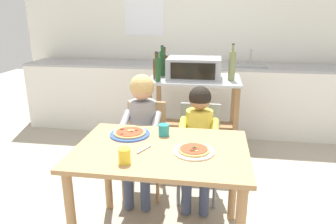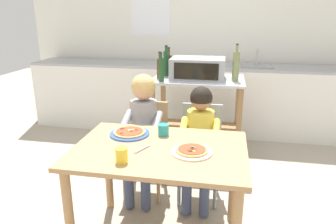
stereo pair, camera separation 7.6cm
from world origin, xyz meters
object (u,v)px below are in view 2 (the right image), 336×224
at_px(bottle_slim_sauce, 166,63).
at_px(child_in_yellow_shirt, 200,133).
at_px(kitchen_island_cart, 197,105).
at_px(dining_chair_left, 147,141).
at_px(bottle_tall_green_wine, 160,68).
at_px(drinking_cup_yellow, 122,155).
at_px(bottle_dark_olive_oil, 161,69).
at_px(bottle_squat_spirits, 169,64).
at_px(child_in_grey_shirt, 143,122).
at_px(bottle_brown_beer, 236,66).
at_px(drinking_cup_teal, 163,130).
at_px(pizza_plate_white, 192,151).
at_px(serving_spoon, 142,149).
at_px(toaster_oven, 198,68).
at_px(pizza_plate_blue_rimmed, 130,133).
at_px(dining_chair_right, 200,145).
at_px(dining_table, 160,164).

relative_size(bottle_slim_sauce, child_in_yellow_shirt, 0.33).
height_order(kitchen_island_cart, dining_chair_left, kitchen_island_cart).
bearing_deg(bottle_tall_green_wine, drinking_cup_yellow, -86.06).
height_order(child_in_yellow_shirt, drinking_cup_yellow, child_in_yellow_shirt).
bearing_deg(bottle_tall_green_wine, bottle_dark_olive_oil, -73.16).
bearing_deg(bottle_squat_spirits, bottle_slim_sauce, -92.82).
bearing_deg(child_in_grey_shirt, bottle_brown_beer, 47.81).
bearing_deg(child_in_yellow_shirt, drinking_cup_teal, -126.07).
bearing_deg(drinking_cup_yellow, bottle_squat_spirits, 92.10).
height_order(pizza_plate_white, serving_spoon, pizza_plate_white).
bearing_deg(toaster_oven, pizza_plate_blue_rimmed, -106.37).
relative_size(child_in_yellow_shirt, serving_spoon, 7.07).
bearing_deg(child_in_yellow_shirt, bottle_squat_spirits, 112.52).
bearing_deg(kitchen_island_cart, dining_chair_left, -115.31).
xyz_separation_m(pizza_plate_blue_rimmed, serving_spoon, (0.16, -0.24, -0.01)).
xyz_separation_m(bottle_squat_spirits, dining_chair_right, (0.46, -0.98, -0.53)).
bearing_deg(drinking_cup_yellow, dining_chair_right, 66.75).
relative_size(bottle_dark_olive_oil, serving_spoon, 2.09).
distance_m(bottle_dark_olive_oil, dining_table, 1.31).
xyz_separation_m(bottle_dark_olive_oil, pizza_plate_white, (0.46, -1.26, -0.28)).
xyz_separation_m(toaster_oven, dining_chair_left, (-0.37, -0.78, -0.53)).
relative_size(dining_chair_right, serving_spoon, 5.79).
bearing_deg(child_in_grey_shirt, serving_spoon, -75.10).
distance_m(kitchen_island_cart, dining_chair_left, 0.88).
distance_m(kitchen_island_cart, child_in_yellow_shirt, 0.92).
xyz_separation_m(child_in_grey_shirt, child_in_yellow_shirt, (0.48, -0.01, -0.06)).
bearing_deg(bottle_squat_spirits, pizza_plate_blue_rimmed, -90.70).
bearing_deg(child_in_grey_shirt, bottle_squat_spirits, 89.08).
relative_size(bottle_brown_beer, drinking_cup_yellow, 4.08).
xyz_separation_m(bottle_dark_olive_oil, dining_chair_right, (0.46, -0.56, -0.54)).
xyz_separation_m(bottle_tall_green_wine, dining_chair_right, (0.50, -0.70, -0.53)).
xyz_separation_m(bottle_dark_olive_oil, drinking_cup_yellow, (0.07, -1.46, -0.25)).
distance_m(bottle_slim_sauce, child_in_yellow_shirt, 1.16).
height_order(dining_table, dining_chair_left, dining_chair_left).
relative_size(dining_table, pizza_plate_blue_rimmed, 3.92).
height_order(toaster_oven, dining_chair_left, toaster_oven).
bearing_deg(serving_spoon, dining_table, 27.78).
distance_m(bottle_tall_green_wine, pizza_plate_blue_rimmed, 1.21).
bearing_deg(dining_table, drinking_cup_yellow, -125.56).
height_order(dining_chair_right, child_in_grey_shirt, child_in_grey_shirt).
bearing_deg(bottle_tall_green_wine, dining_chair_left, -88.06).
xyz_separation_m(bottle_slim_sauce, pizza_plate_white, (0.46, -1.56, -0.30)).
distance_m(bottle_dark_olive_oil, child_in_yellow_shirt, 0.91).
xyz_separation_m(child_in_yellow_shirt, drinking_cup_yellow, (-0.39, -0.78, 0.14)).
bearing_deg(dining_chair_left, dining_chair_right, 0.35).
xyz_separation_m(bottle_brown_beer, serving_spoon, (-0.59, -1.43, -0.32)).
height_order(bottle_tall_green_wine, pizza_plate_white, bottle_tall_green_wine).
bearing_deg(toaster_oven, dining_chair_left, -115.29).
height_order(toaster_oven, bottle_dark_olive_oil, bottle_dark_olive_oil).
height_order(bottle_dark_olive_oil, child_in_grey_shirt, bottle_dark_olive_oil).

